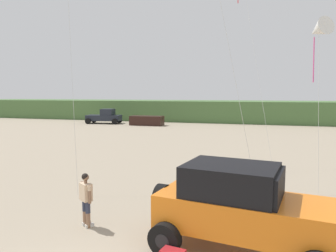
{
  "coord_description": "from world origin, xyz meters",
  "views": [
    {
      "loc": [
        3.82,
        -5.07,
        4.08
      ],
      "look_at": [
        1.08,
        4.21,
        3.09
      ],
      "focal_mm": 34.31,
      "sensor_mm": 36.0,
      "label": 1
    }
  ],
  "objects": [
    {
      "name": "dune_ridge",
      "position": [
        1.45,
        42.87,
        1.48
      ],
      "size": [
        90.0,
        9.17,
        2.96
      ],
      "primitive_type": "cube",
      "color": "#4C703D",
      "rests_on": "ground_plane"
    },
    {
      "name": "jeep",
      "position": [
        3.37,
        3.09,
        1.2
      ],
      "size": [
        4.99,
        2.99,
        2.26
      ],
      "color": "orange",
      "rests_on": "ground_plane"
    },
    {
      "name": "person_watching",
      "position": [
        -1.27,
        3.34,
        0.94
      ],
      "size": [
        0.53,
        0.45,
        1.67
      ],
      "color": "#8C664C",
      "rests_on": "ground_plane"
    },
    {
      "name": "distant_pickup",
      "position": [
        -16.67,
        34.07,
        0.94
      ],
      "size": [
        4.82,
        2.97,
        1.98
      ],
      "color": "#1E232D",
      "rests_on": "ground_plane"
    },
    {
      "name": "distant_sedan",
      "position": [
        -10.34,
        33.31,
        0.6
      ],
      "size": [
        4.2,
        1.7,
        1.2
      ],
      "primitive_type": "cube",
      "rotation": [
        0.0,
        0.0,
        0.0
      ],
      "color": "black",
      "rests_on": "ground_plane"
    },
    {
      "name": "kite_blue_swept",
      "position": [
        6.09,
        10.63,
        6.84
      ],
      "size": [
        1.43,
        2.56,
        7.43
      ],
      "color": "white",
      "rests_on": "ground_plane"
    }
  ]
}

